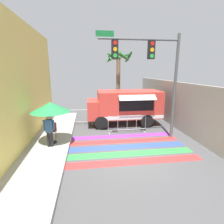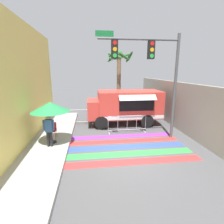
% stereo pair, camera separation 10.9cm
% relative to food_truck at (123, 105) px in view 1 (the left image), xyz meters
% --- Properties ---
extents(ground_plane, '(60.00, 60.00, 0.00)m').
position_rel_food_truck_xyz_m(ground_plane, '(-0.76, -4.78, -1.41)').
color(ground_plane, '#4C4C4F').
extents(sidewalk_left, '(4.40, 16.00, 0.17)m').
position_rel_food_truck_xyz_m(sidewalk_left, '(-5.73, -4.78, -1.32)').
color(sidewalk_left, '#A8A59E').
rests_on(sidewalk_left, ground_plane).
extents(building_left_facade, '(0.25, 16.00, 6.27)m').
position_rel_food_truck_xyz_m(building_left_facade, '(-5.71, -4.78, 1.73)').
color(building_left_facade, '#E5D166').
rests_on(building_left_facade, ground_plane).
extents(concrete_wall_right, '(0.20, 16.00, 3.09)m').
position_rel_food_truck_xyz_m(concrete_wall_right, '(3.47, -1.78, 0.14)').
color(concrete_wall_right, '#A39E93').
rests_on(concrete_wall_right, ground_plane).
extents(crosswalk_painted, '(6.40, 3.60, 0.01)m').
position_rel_food_truck_xyz_m(crosswalk_painted, '(-0.76, -4.00, -1.40)').
color(crosswalk_painted, red).
rests_on(crosswalk_painted, ground_plane).
extents(food_truck, '(5.22, 2.71, 2.42)m').
position_rel_food_truck_xyz_m(food_truck, '(0.00, 0.00, 0.00)').
color(food_truck, '#D13D33').
rests_on(food_truck, ground_plane).
extents(traffic_signal_pole, '(4.41, 0.29, 5.73)m').
position_rel_food_truck_xyz_m(traffic_signal_pole, '(0.83, -3.02, 2.74)').
color(traffic_signal_pole, '#515456').
rests_on(traffic_signal_pole, ground_plane).
extents(patio_umbrella, '(1.92, 1.92, 2.14)m').
position_rel_food_truck_xyz_m(patio_umbrella, '(-4.37, -3.36, 0.66)').
color(patio_umbrella, black).
rests_on(patio_umbrella, sidewalk_left).
extents(folding_chair, '(0.43, 0.43, 0.87)m').
position_rel_food_truck_xyz_m(folding_chair, '(-4.51, -2.69, -0.71)').
color(folding_chair, '#4C4C51').
rests_on(folding_chair, sidewalk_left).
extents(vendor_person, '(0.53, 0.21, 1.61)m').
position_rel_food_truck_xyz_m(vendor_person, '(-4.42, -3.81, -0.32)').
color(vendor_person, black).
rests_on(vendor_person, sidewalk_left).
extents(barricade_front, '(2.42, 0.44, 1.11)m').
position_rel_food_truck_xyz_m(barricade_front, '(-0.13, -1.89, -0.85)').
color(barricade_front, '#B7BABF').
rests_on(barricade_front, ground_plane).
extents(barricade_side, '(2.39, 0.44, 1.11)m').
position_rel_food_truck_xyz_m(barricade_side, '(-3.38, 0.23, -0.85)').
color(barricade_side, '#B7BABF').
rests_on(barricade_side, ground_plane).
extents(palm_tree, '(2.17, 2.22, 5.46)m').
position_rel_food_truck_xyz_m(palm_tree, '(0.11, 2.84, 2.49)').
color(palm_tree, '#7A664C').
rests_on(palm_tree, ground_plane).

